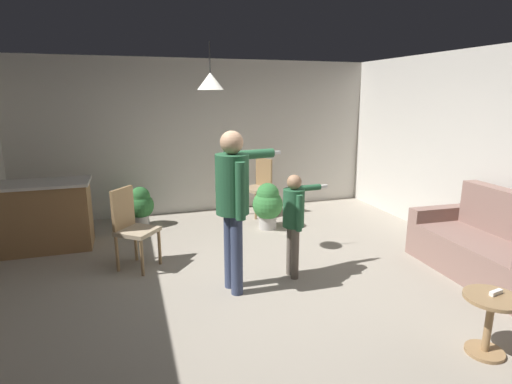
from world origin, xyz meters
name	(u,v)px	position (x,y,z in m)	size (l,w,h in m)	color
ground	(257,284)	(0.00, 0.00, 0.00)	(7.68, 7.68, 0.00)	#9E9384
wall_back	(202,137)	(0.00, 3.20, 1.35)	(6.40, 0.10, 2.70)	beige
wall_right	(492,154)	(3.20, 0.00, 1.35)	(0.10, 6.40, 2.70)	beige
couch_floral	(490,249)	(2.67, -0.61, 0.33)	(0.94, 1.84, 1.00)	#8C6B60
kitchen_counter	(44,216)	(-2.45, 1.93, 0.48)	(1.26, 0.66, 0.95)	olive
side_table_by_couch	(489,318)	(1.42, -1.77, 0.33)	(0.44, 0.44, 0.52)	#99754C
person_adult	(234,194)	(-0.27, -0.04, 1.08)	(0.82, 0.59, 1.75)	#384260
person_child	(294,214)	(0.48, 0.08, 0.76)	(0.62, 0.38, 1.23)	#60564C
dining_chair_by_counter	(132,225)	(-1.30, 0.93, 0.55)	(0.59, 0.59, 1.00)	#99754C
dining_chair_near_wall	(259,184)	(0.89, 2.63, 0.55)	(0.56, 0.56, 1.00)	#99754C
potted_plant_corner	(268,204)	(0.77, 1.83, 0.41)	(0.48, 0.48, 0.74)	#B7B2AD
potted_plant_by_wall	(141,205)	(-1.15, 2.58, 0.36)	(0.43, 0.43, 0.65)	#B7B2AD
spare_remote_on_table	(496,292)	(1.47, -1.75, 0.54)	(0.04, 0.13, 0.04)	white
ceiling_light_pendant	(210,81)	(-0.29, 0.89, 2.25)	(0.32, 0.32, 0.55)	silver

